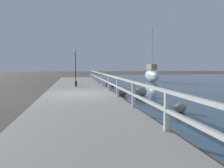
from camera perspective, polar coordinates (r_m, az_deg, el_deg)
name	(u,v)px	position (r m, az deg, el deg)	size (l,w,h in m)	color
ground_plane	(80,98)	(12.31, -8.47, -3.57)	(120.00, 120.00, 0.00)	#4C473D
dock_walkway	(80,96)	(12.29, -8.47, -3.05)	(3.94, 36.00, 0.22)	#9E998E
railing	(113,81)	(12.40, 0.16, 0.72)	(0.10, 32.50, 0.99)	silver
boulder_downstream	(113,85)	(18.60, 0.14, -0.26)	(0.39, 0.35, 0.29)	gray
boulder_far_strip	(141,92)	(12.67, 7.48, -2.12)	(0.70, 0.63, 0.53)	gray
boulder_mid_strip	(122,92)	(12.85, 2.68, -2.12)	(0.63, 0.57, 0.47)	slate
boulder_water_edge	(108,82)	(21.75, -1.09, 0.59)	(0.52, 0.47, 0.39)	slate
boulder_upstream	(180,108)	(8.76, 17.41, -5.97)	(0.46, 0.41, 0.35)	gray
mooring_bollard	(76,83)	(16.78, -9.39, 0.17)	(0.17, 0.17, 0.45)	black
dock_lamp	(75,59)	(19.52, -9.55, 6.53)	(0.25, 0.25, 2.98)	#2D2D33
sailboat_white	(152,74)	(25.30, 10.32, 2.51)	(1.14, 4.26, 6.05)	white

